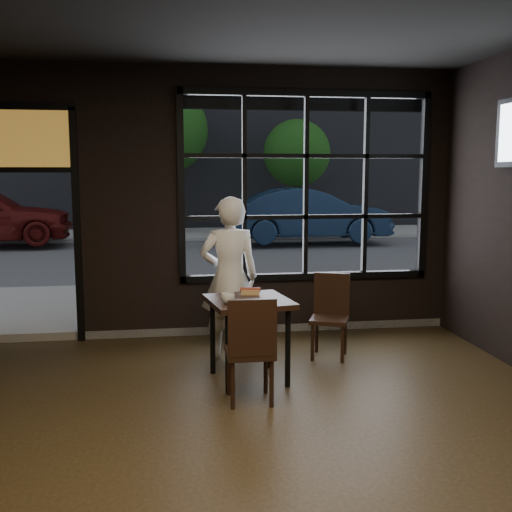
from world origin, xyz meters
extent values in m
cube|color=black|center=(0.00, 0.00, -0.01)|extent=(6.00, 7.00, 0.02)
cube|color=black|center=(1.20, 3.50, 1.80)|extent=(3.06, 0.12, 2.28)
cube|color=orange|center=(-2.10, 3.50, 2.35)|extent=(1.20, 0.06, 0.70)
cube|color=#545456|center=(0.00, 24.00, -0.02)|extent=(60.00, 41.00, 0.04)
cube|color=#5B5956|center=(0.00, 23.00, 7.50)|extent=(28.00, 12.00, 15.00)
cube|color=black|center=(0.28, 1.86, 0.40)|extent=(0.85, 0.85, 0.80)
cube|color=black|center=(0.22, 1.33, 0.47)|extent=(0.41, 0.41, 0.94)
cube|color=black|center=(1.23, 2.42, 0.45)|extent=(0.50, 0.50, 0.89)
imported|color=white|center=(0.18, 2.63, 0.86)|extent=(0.64, 0.43, 1.73)
imported|color=silver|center=(0.07, 1.69, 0.84)|extent=(0.14, 0.14, 0.10)
imported|color=#13233B|center=(3.28, 12.18, 0.82)|extent=(4.37, 1.58, 1.43)
cylinder|color=#332114|center=(-0.54, 15.21, 1.23)|extent=(0.22, 0.22, 2.46)
sphere|color=#1F4F15|center=(-0.54, 15.21, 3.24)|extent=(2.68, 2.68, 2.68)
cylinder|color=#332114|center=(3.59, 15.10, 0.97)|extent=(0.18, 0.18, 1.94)
sphere|color=#215B27|center=(3.59, 15.10, 2.55)|extent=(2.11, 2.11, 2.11)
camera|label=1|loc=(-0.45, -3.62, 1.98)|focal=42.00mm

